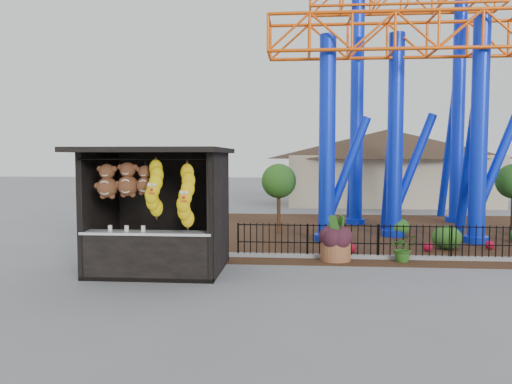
# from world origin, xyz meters

# --- Properties ---
(ground) EXTENTS (120.00, 120.00, 0.00)m
(ground) POSITION_xyz_m (0.00, 0.00, 0.00)
(ground) COLOR slate
(ground) RESTS_ON ground
(mulch_bed) EXTENTS (18.00, 12.00, 0.02)m
(mulch_bed) POSITION_xyz_m (4.00, 8.00, 0.01)
(mulch_bed) COLOR #331E11
(mulch_bed) RESTS_ON ground
(curb) EXTENTS (18.00, 0.18, 0.12)m
(curb) POSITION_xyz_m (4.00, 3.00, 0.06)
(curb) COLOR gray
(curb) RESTS_ON ground
(prize_booth) EXTENTS (3.50, 3.40, 3.12)m
(prize_booth) POSITION_xyz_m (-2.99, 0.89, 1.54)
(prize_booth) COLOR black
(prize_booth) RESTS_ON ground
(picket_fence) EXTENTS (12.20, 0.06, 1.00)m
(picket_fence) POSITION_xyz_m (4.90, 3.00, 0.50)
(picket_fence) COLOR black
(picket_fence) RESTS_ON ground
(roller_coaster) EXTENTS (11.00, 6.37, 10.82)m
(roller_coaster) POSITION_xyz_m (5.12, 8.23, 6.44)
(roller_coaster) COLOR #0D29E0
(roller_coaster) RESTS_ON ground
(terracotta_planter) EXTENTS (1.05, 1.05, 0.54)m
(terracotta_planter) POSITION_xyz_m (1.57, 2.70, 0.27)
(terracotta_planter) COLOR #955A36
(terracotta_planter) RESTS_ON ground
(planter_foliage) EXTENTS (0.70, 0.70, 0.64)m
(planter_foliage) POSITION_xyz_m (1.57, 2.70, 0.86)
(planter_foliage) COLOR #32141D
(planter_foliage) RESTS_ON terracotta_planter
(potted_plant) EXTENTS (0.73, 0.64, 0.78)m
(potted_plant) POSITION_xyz_m (3.43, 2.70, 0.39)
(potted_plant) COLOR #315D1B
(potted_plant) RESTS_ON ground
(landscaping) EXTENTS (8.06, 4.02, 0.73)m
(landscaping) POSITION_xyz_m (5.14, 5.62, 0.32)
(landscaping) COLOR #255318
(landscaping) RESTS_ON mulch_bed
(pavilion) EXTENTS (15.00, 15.00, 4.80)m
(pavilion) POSITION_xyz_m (6.00, 20.00, 3.07)
(pavilion) COLOR #BFAD8C
(pavilion) RESTS_ON ground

